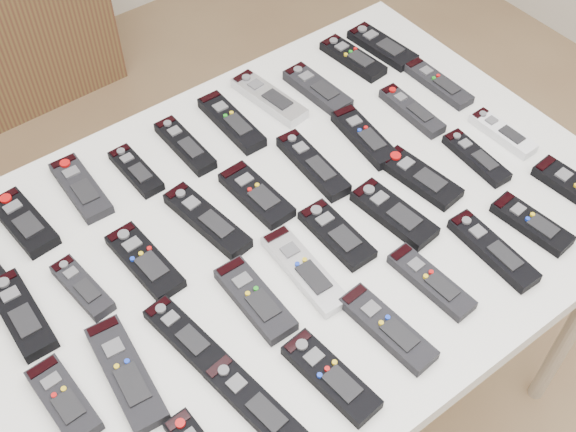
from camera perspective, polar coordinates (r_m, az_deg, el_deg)
table at (r=1.41m, az=0.00°, el=-2.04°), size 1.25×0.88×0.78m
remote_1 at (r=1.43m, az=-20.14°, el=-0.47°), size 0.08×0.17×0.02m
remote_2 at (r=1.46m, az=-16.05°, el=2.14°), size 0.06×0.18×0.02m
remote_3 at (r=1.47m, az=-11.93°, el=3.52°), size 0.05×0.15×0.02m
remote_4 at (r=1.50m, az=-8.14°, el=5.54°), size 0.05×0.17×0.02m
remote_5 at (r=1.54m, az=-4.50°, el=7.41°), size 0.05×0.19×0.02m
remote_6 at (r=1.59m, az=-1.52°, el=9.29°), size 0.08×0.20×0.02m
remote_7 at (r=1.62m, az=2.34°, el=9.96°), size 0.07×0.18×0.02m
remote_8 at (r=1.71m, az=5.15°, el=12.32°), size 0.07×0.17×0.02m
remote_9 at (r=1.75m, az=7.45°, el=13.14°), size 0.07×0.18×0.02m
remote_10 at (r=1.31m, az=-20.33°, el=-7.30°), size 0.06×0.18×0.02m
remote_11 at (r=1.31m, az=-15.93°, el=-5.46°), size 0.06×0.15×0.02m
remote_12 at (r=1.32m, az=-11.25°, el=-3.52°), size 0.07×0.18×0.02m
remote_13 at (r=1.36m, az=-6.41°, el=-0.34°), size 0.08×0.20×0.02m
remote_14 at (r=1.39m, az=-2.52°, el=1.69°), size 0.07×0.17×0.02m
remote_15 at (r=1.45m, az=1.97°, el=4.06°), size 0.06×0.20×0.02m
remote_16 at (r=1.51m, az=6.07°, el=6.24°), size 0.07×0.18×0.02m
remote_17 at (r=1.59m, az=9.74°, el=8.20°), size 0.04×0.17×0.02m
remote_18 at (r=1.67m, az=11.77°, el=10.22°), size 0.05×0.18×0.02m
remote_19 at (r=1.20m, az=-17.31°, el=-13.71°), size 0.06×0.15×0.02m
remote_20 at (r=1.20m, az=-12.68°, el=-12.02°), size 0.08×0.21×0.02m
remote_21 at (r=1.22m, az=-8.17°, el=-9.29°), size 0.07×0.17×0.02m
remote_22 at (r=1.25m, az=-2.62°, el=-6.60°), size 0.06×0.17×0.02m
remote_23 at (r=1.28m, az=1.28°, el=-4.29°), size 0.06×0.20×0.02m
remote_24 at (r=1.33m, az=3.87°, el=-1.46°), size 0.06×0.16×0.02m
remote_25 at (r=1.38m, az=8.37°, el=0.18°), size 0.08×0.18×0.02m
remote_26 at (r=1.45m, az=10.39°, el=3.01°), size 0.08×0.18×0.02m
remote_27 at (r=1.51m, az=14.64°, el=4.48°), size 0.05×0.16×0.02m
remote_28 at (r=1.58m, az=16.60°, el=6.30°), size 0.05×0.15×0.02m
remote_31 at (r=1.15m, az=-2.63°, el=-14.64°), size 0.08×0.19×0.02m
remote_32 at (r=1.17m, az=3.39°, el=-12.57°), size 0.07×0.18×0.02m
remote_33 at (r=1.23m, az=7.87°, el=-8.78°), size 0.07×0.19×0.02m
remote_34 at (r=1.29m, az=11.23°, el=-5.10°), size 0.06×0.17×0.02m
remote_35 at (r=1.36m, az=15.89°, el=-2.62°), size 0.05×0.19×0.02m
remote_36 at (r=1.42m, az=18.70°, el=-0.58°), size 0.07×0.16×0.02m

